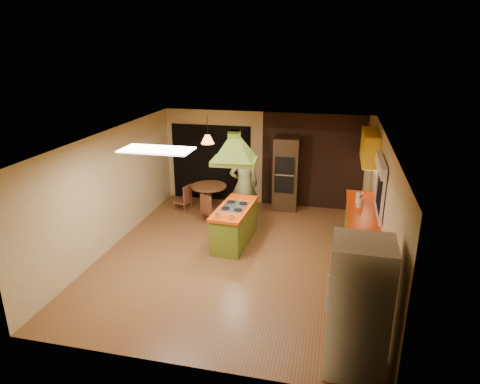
% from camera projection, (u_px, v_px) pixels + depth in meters
% --- Properties ---
extents(ground, '(6.50, 6.50, 0.00)m').
position_uv_depth(ground, '(237.00, 256.00, 8.84)').
color(ground, brown).
rests_on(ground, ground).
extents(room_walls, '(5.50, 6.50, 6.50)m').
position_uv_depth(room_walls, '(237.00, 200.00, 8.43)').
color(room_walls, beige).
rests_on(room_walls, ground).
extents(ceiling_plane, '(6.50, 6.50, 0.00)m').
position_uv_depth(ceiling_plane, '(237.00, 137.00, 8.01)').
color(ceiling_plane, silver).
rests_on(ceiling_plane, room_walls).
extents(brick_panel, '(2.64, 0.03, 2.50)m').
position_uv_depth(brick_panel, '(312.00, 162.00, 11.13)').
color(brick_panel, '#381E14').
rests_on(brick_panel, ground).
extents(nook_opening, '(2.20, 0.03, 2.10)m').
position_uv_depth(nook_opening, '(211.00, 163.00, 11.78)').
color(nook_opening, black).
rests_on(nook_opening, ground).
extents(right_counter, '(0.62, 3.05, 0.92)m').
position_uv_depth(right_counter, '(361.00, 235.00, 8.72)').
color(right_counter, olive).
rests_on(right_counter, ground).
extents(upper_cabinets, '(0.34, 1.40, 0.70)m').
position_uv_depth(upper_cabinets, '(370.00, 147.00, 9.68)').
color(upper_cabinets, yellow).
rests_on(upper_cabinets, room_walls).
extents(window_right, '(0.12, 1.35, 1.06)m').
position_uv_depth(window_right, '(381.00, 178.00, 8.05)').
color(window_right, black).
rests_on(window_right, room_walls).
extents(fluor_panel, '(1.20, 0.60, 0.03)m').
position_uv_depth(fluor_panel, '(157.00, 150.00, 7.15)').
color(fluor_panel, white).
rests_on(fluor_panel, ceiling_plane).
extents(kitchen_island, '(0.76, 1.70, 0.85)m').
position_uv_depth(kitchen_island, '(235.00, 224.00, 9.34)').
color(kitchen_island, olive).
rests_on(kitchen_island, ground).
extents(range_hood, '(0.96, 0.72, 0.78)m').
position_uv_depth(range_hood, '(234.00, 142.00, 8.74)').
color(range_hood, olive).
rests_on(range_hood, ceiling_plane).
extents(man, '(0.81, 0.67, 1.91)m').
position_uv_depth(man, '(244.00, 185.00, 10.26)').
color(man, brown).
rests_on(man, ground).
extents(refrigerator, '(0.79, 0.74, 1.88)m').
position_uv_depth(refrigerator, '(358.00, 308.00, 5.52)').
color(refrigerator, white).
rests_on(refrigerator, ground).
extents(wall_oven, '(0.66, 0.63, 1.92)m').
position_uv_depth(wall_oven, '(286.00, 174.00, 11.11)').
color(wall_oven, '#422B15').
rests_on(wall_oven, ground).
extents(dining_table, '(0.91, 0.91, 0.69)m').
position_uv_depth(dining_table, '(209.00, 193.00, 11.14)').
color(dining_table, brown).
rests_on(dining_table, ground).
extents(chair_left, '(0.46, 0.46, 0.69)m').
position_uv_depth(chair_left, '(182.00, 197.00, 11.24)').
color(chair_left, brown).
rests_on(chair_left, ground).
extents(chair_near, '(0.53, 0.53, 0.70)m').
position_uv_depth(chair_near, '(211.00, 207.00, 10.54)').
color(chair_near, brown).
rests_on(chair_near, ground).
extents(pendant_lamp, '(0.39, 0.39, 0.21)m').
position_uv_depth(pendant_lamp, '(208.00, 139.00, 10.68)').
color(pendant_lamp, '#FF9E3F').
rests_on(pendant_lamp, ceiling_plane).
extents(canister_large, '(0.16, 0.16, 0.23)m').
position_uv_depth(canister_large, '(360.00, 198.00, 9.18)').
color(canister_large, '#F6EAC6').
rests_on(canister_large, right_counter).
extents(canister_medium, '(0.17, 0.17, 0.20)m').
position_uv_depth(canister_medium, '(360.00, 202.00, 8.97)').
color(canister_medium, '#F6E1C6').
rests_on(canister_medium, right_counter).
extents(canister_small, '(0.14, 0.14, 0.17)m').
position_uv_depth(canister_small, '(360.00, 203.00, 8.94)').
color(canister_small, '#F0E8C1').
rests_on(canister_small, right_counter).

